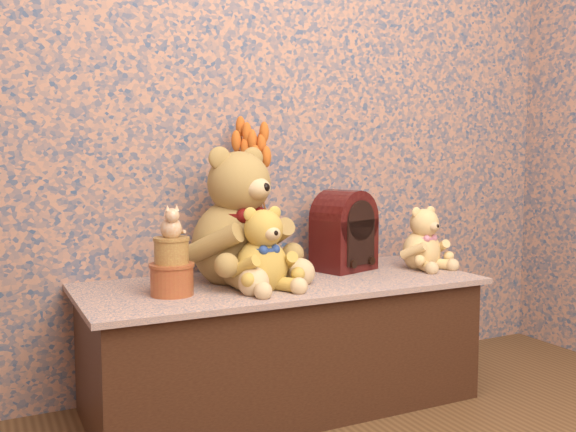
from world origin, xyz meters
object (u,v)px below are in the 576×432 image
cathedral_radio (344,230)px  biscuit_tin_lower (172,280)px  ceramic_vase (253,248)px  cat_figurine (171,221)px  teddy_medium (262,245)px  teddy_large (235,210)px  teddy_small (422,235)px

cathedral_radio → biscuit_tin_lower: 0.76m
ceramic_vase → cat_figurine: (-0.38, -0.22, 0.14)m
teddy_medium → cat_figurine: teddy_medium is taller
ceramic_vase → cathedral_radio: bearing=-10.9°
ceramic_vase → biscuit_tin_lower: bearing=-150.4°
teddy_large → teddy_small: size_ratio=1.94×
cathedral_radio → biscuit_tin_lower: size_ratio=2.29×
cathedral_radio → cat_figurine: bearing=173.3°
teddy_medium → cathedral_radio: 0.48m
biscuit_tin_lower → cat_figurine: (0.00, 0.00, 0.19)m
teddy_medium → cat_figurine: size_ratio=2.73×
teddy_small → ceramic_vase: 0.68m
teddy_medium → ceramic_vase: 0.28m
teddy_small → biscuit_tin_lower: bearing=173.1°
biscuit_tin_lower → ceramic_vase: bearing=29.6°
cathedral_radio → teddy_large: bearing=164.3°
teddy_medium → cathedral_radio: bearing=16.8°
cathedral_radio → biscuit_tin_lower: (-0.74, -0.15, -0.11)m
teddy_large → teddy_medium: bearing=-103.1°
teddy_large → cathedral_radio: 0.48m
cathedral_radio → ceramic_vase: 0.37m
ceramic_vase → cat_figurine: 0.46m
cathedral_radio → ceramic_vase: (-0.36, 0.07, -0.06)m
teddy_medium → biscuit_tin_lower: bearing=164.3°
ceramic_vase → biscuit_tin_lower: ceramic_vase is taller
teddy_large → ceramic_vase: 0.21m
ceramic_vase → teddy_medium: bearing=-107.5°
cathedral_radio → cat_figurine: size_ratio=2.87×
teddy_large → ceramic_vase: size_ratio=2.55×
teddy_large → ceramic_vase: (0.11, 0.09, -0.16)m
ceramic_vase → teddy_small: bearing=-14.8°
teddy_large → teddy_medium: size_ratio=1.71×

